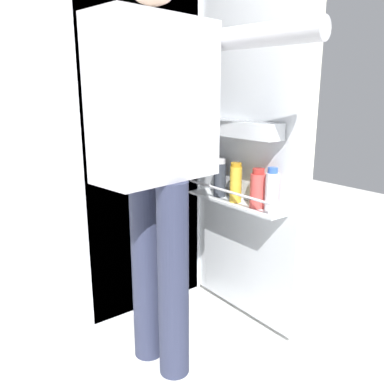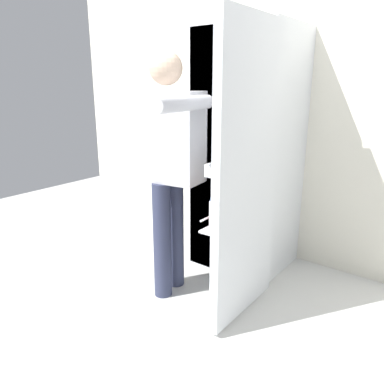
{
  "view_description": "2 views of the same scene",
  "coord_description": "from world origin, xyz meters",
  "views": [
    {
      "loc": [
        -0.95,
        -1.37,
        1.11
      ],
      "look_at": [
        0.06,
        -0.04,
        0.68
      ],
      "focal_mm": 36.85,
      "sensor_mm": 36.0,
      "label": 1
    },
    {
      "loc": [
        1.37,
        -1.89,
        1.4
      ],
      "look_at": [
        -0.01,
        -0.12,
        0.74
      ],
      "focal_mm": 34.59,
      "sensor_mm": 36.0,
      "label": 2
    }
  ],
  "objects": [
    {
      "name": "kitchen_wall",
      "position": [
        0.0,
        0.92,
        1.26
      ],
      "size": [
        4.4,
        0.1,
        2.52
      ],
      "primitive_type": "cube",
      "color": "silver",
      "rests_on": "ground_plane"
    },
    {
      "name": "person",
      "position": [
        -0.18,
        -0.14,
        0.96
      ],
      "size": [
        0.62,
        0.72,
        1.59
      ],
      "color": "#2D334C",
      "rests_on": "ground_plane"
    },
    {
      "name": "ground_plane",
      "position": [
        0.0,
        0.0,
        0.0
      ],
      "size": [
        6.59,
        6.59,
        0.0
      ],
      "primitive_type": "plane",
      "color": "silver"
    },
    {
      "name": "refrigerator",
      "position": [
        0.03,
        0.5,
        0.9
      ],
      "size": [
        0.72,
        1.27,
        1.79
      ],
      "color": "silver",
      "rests_on": "ground_plane"
    }
  ]
}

